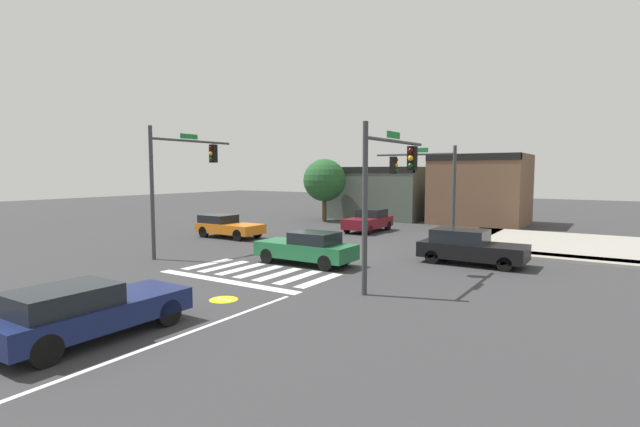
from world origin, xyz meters
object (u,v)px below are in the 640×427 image
car_orange (227,226)px  car_navy (86,310)px  car_black (469,247)px  traffic_signal_southeast (388,177)px  car_maroon (369,221)px  traffic_signal_northeast (425,178)px  roadside_tree (324,180)px  car_green (307,248)px  traffic_signal_southwest (181,169)px

car_orange → car_navy: bearing=-56.8°
car_orange → car_black: bearing=-1.8°
traffic_signal_southeast → car_maroon: traffic_signal_southeast is taller
car_orange → car_black: (15.05, -0.47, 0.05)m
car_maroon → car_black: bearing=48.7°
traffic_signal_northeast → roadside_tree: traffic_signal_northeast is taller
car_navy → car_green: bearing=4.3°
traffic_signal_northeast → roadside_tree: bearing=-36.6°
traffic_signal_southeast → traffic_signal_northeast: bearing=12.0°
car_navy → car_black: bearing=-19.4°
car_green → car_maroon: size_ratio=1.05×
traffic_signal_southwest → car_navy: bearing=-141.7°
car_orange → car_navy: 18.09m
traffic_signal_northeast → roadside_tree: 14.88m
car_navy → car_green: 10.70m
traffic_signal_southeast → roadside_tree: size_ratio=1.11×
car_black → traffic_signal_southeast: bearing=-104.9°
traffic_signal_southeast → car_black: (1.45, 5.45, -3.14)m
car_orange → roadside_tree: roadside_tree is taller
traffic_signal_northeast → traffic_signal_southeast: traffic_signal_southeast is taller
car_black → car_maroon: size_ratio=1.06×
traffic_signal_northeast → traffic_signal_southeast: (1.87, -8.78, 0.15)m
traffic_signal_southwest → traffic_signal_southeast: (11.20, -0.29, -0.31)m
traffic_signal_northeast → car_maroon: 7.84m
traffic_signal_northeast → car_green: (-2.63, -7.33, -3.01)m
traffic_signal_northeast → car_maroon: (-5.64, 4.55, -3.00)m
traffic_signal_northeast → car_navy: size_ratio=1.16×
car_black → car_navy: bearing=-109.4°
traffic_signal_southwest → car_navy: traffic_signal_southwest is taller
car_maroon → roadside_tree: 8.08m
car_orange → car_black: 15.06m
car_black → car_maroon: car_black is taller
traffic_signal_southeast → car_green: (-4.50, 1.45, -3.16)m
traffic_signal_southwest → car_green: 7.64m
car_green → car_maroon: (-3.00, 11.88, 0.02)m
car_navy → car_black: (5.15, 14.66, 0.03)m
traffic_signal_northeast → traffic_signal_southwest: bearing=42.3°
traffic_signal_southwest → car_orange: size_ratio=1.48×
traffic_signal_southwest → car_navy: (7.51, -9.50, -3.47)m
traffic_signal_southeast → car_maroon: bearing=29.4°
traffic_signal_southwest → car_maroon: size_ratio=1.45×
car_green → car_navy: bearing=94.3°
car_black → car_green: bearing=-146.1°
car_green → traffic_signal_southwest: bearing=9.9°
car_orange → car_navy: (9.90, -15.14, 0.01)m
car_green → roadside_tree: (-9.32, 16.19, 2.65)m
traffic_signal_southeast → car_orange: (-13.60, 5.93, -3.18)m
roadside_tree → car_navy: bearing=-69.4°
car_green → roadside_tree: size_ratio=0.87×
car_maroon → traffic_signal_southeast: bearing=29.4°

